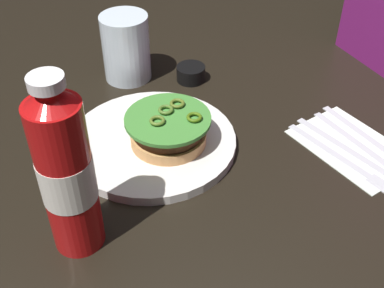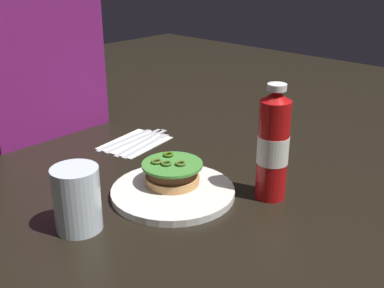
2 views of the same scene
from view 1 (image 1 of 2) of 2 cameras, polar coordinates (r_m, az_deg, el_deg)
name	(u,v)px [view 1 (image 1 of 2)]	position (r m, az deg, el deg)	size (l,w,h in m)	color
ground_plane	(150,132)	(0.80, -4.86, 1.35)	(3.00, 3.00, 0.00)	black
dinner_plate	(153,142)	(0.77, -4.59, 0.25)	(0.26, 0.26, 0.01)	silver
burger_sandwich	(168,129)	(0.74, -2.77, 1.70)	(0.13, 0.13, 0.05)	tan
ketchup_bottle	(66,174)	(0.57, -14.35, -3.35)	(0.06, 0.06, 0.24)	#B71010
water_glass	(126,48)	(0.91, -7.64, 11.00)	(0.09, 0.09, 0.12)	silver
condiment_cup	(191,73)	(0.92, -0.13, 8.19)	(0.05, 0.05, 0.03)	black
napkin	(353,146)	(0.81, 18.08, -0.27)	(0.18, 0.12, 0.00)	white
fork_utensil	(347,160)	(0.77, 17.47, -1.78)	(0.19, 0.06, 0.00)	silver
butter_knife	(362,157)	(0.78, 19.11, -1.41)	(0.22, 0.06, 0.00)	silver
steak_knife	(371,151)	(0.80, 20.03, -0.81)	(0.21, 0.04, 0.00)	silver
spoon_utensil	(383,147)	(0.81, 21.27, -0.32)	(0.20, 0.04, 0.00)	silver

